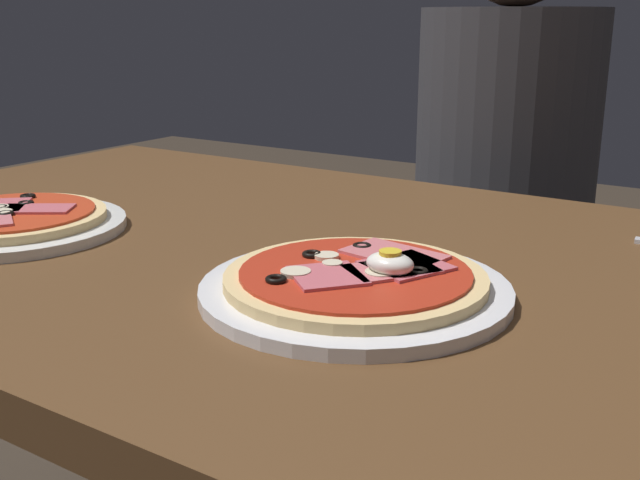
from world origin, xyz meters
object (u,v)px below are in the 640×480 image
at_px(dining_table, 268,334).
at_px(pizza_across_left, 11,222).
at_px(diner_person, 499,243).
at_px(pizza_foreground, 356,284).

relative_size(dining_table, pizza_across_left, 4.74).
bearing_deg(pizza_across_left, dining_table, 25.70).
distance_m(pizza_across_left, diner_person, 0.87).
distance_m(pizza_foreground, pizza_across_left, 0.45).
bearing_deg(dining_table, pizza_foreground, -29.21).
bearing_deg(diner_person, dining_table, 86.71).
xyz_separation_m(dining_table, diner_person, (0.04, 0.66, -0.05)).
bearing_deg(dining_table, diner_person, 86.71).
height_order(dining_table, pizza_across_left, pizza_across_left).
height_order(dining_table, pizza_foreground, pizza_foreground).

